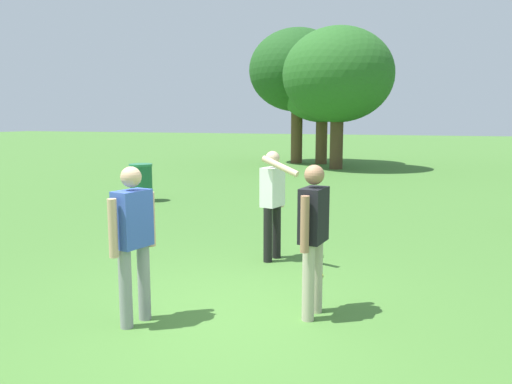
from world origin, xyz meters
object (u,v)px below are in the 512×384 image
object	(u,v)px
person_thrower	(133,235)
tree_far_right	(338,75)
person_bystander	(313,231)
person_catcher	(273,197)
tree_tall_left	(297,71)
trash_can_beside_table	(141,183)
tree_broad_center	(323,82)
frisbee	(313,275)

from	to	relation	value
person_thrower	tree_far_right	bearing A→B (deg)	93.60
person_bystander	tree_far_right	xyz separation A→B (m)	(-2.73, 15.82, 2.89)
person_catcher	tree_tall_left	xyz separation A→B (m)	(-3.95, 16.02, 3.30)
trash_can_beside_table	person_thrower	bearing A→B (deg)	-58.16
person_bystander	trash_can_beside_table	distance (m)	8.37
person_bystander	trash_can_beside_table	world-z (taller)	person_bystander
trash_can_beside_table	tree_far_right	size ratio (longest dim) A/B	0.17
person_catcher	tree_broad_center	size ratio (longest dim) A/B	0.29
trash_can_beside_table	tree_far_right	world-z (taller)	tree_far_right
person_catcher	frisbee	world-z (taller)	person_catcher
person_bystander	tree_far_right	world-z (taller)	tree_far_right
person_bystander	tree_broad_center	distance (m)	18.57
trash_can_beside_table	person_catcher	bearing A→B (deg)	-39.84
frisbee	tree_tall_left	xyz separation A→B (m)	(-4.71, 16.59, 4.25)
person_bystander	trash_can_beside_table	bearing A→B (deg)	134.66
person_catcher	person_bystander	world-z (taller)	same
person_thrower	trash_can_beside_table	xyz separation A→B (m)	(-4.20, 6.76, -0.46)
tree_tall_left	person_catcher	bearing A→B (deg)	-76.14
frisbee	tree_broad_center	world-z (taller)	tree_broad_center
frisbee	tree_tall_left	world-z (taller)	tree_tall_left
person_thrower	person_catcher	xyz separation A→B (m)	(0.62, 2.73, 0.02)
tree_far_right	person_catcher	bearing A→B (deg)	-83.15
trash_can_beside_table	tree_broad_center	xyz separation A→B (m)	(2.05, 12.01, 3.24)
person_bystander	frisbee	bearing A→B (deg)	102.67
person_catcher	frisbee	xyz separation A→B (m)	(0.75, -0.57, -0.95)
tree_tall_left	tree_broad_center	xyz separation A→B (m)	(1.18, 0.01, -0.54)
tree_broad_center	person_bystander	bearing A→B (deg)	-77.97
person_catcher	person_bystander	bearing A→B (deg)	-61.21
tree_broad_center	tree_far_right	distance (m)	2.42
person_thrower	trash_can_beside_table	size ratio (longest dim) A/B	1.71
person_thrower	person_catcher	size ratio (longest dim) A/B	1.00
frisbee	tree_tall_left	bearing A→B (deg)	105.84
tree_far_right	frisbee	bearing A→B (deg)	-80.49
person_catcher	tree_far_right	xyz separation A→B (m)	(-1.67, 13.89, 2.87)
person_thrower	trash_can_beside_table	bearing A→B (deg)	121.84
person_bystander	tree_tall_left	size ratio (longest dim) A/B	0.27
tree_far_right	trash_can_beside_table	bearing A→B (deg)	-107.71
person_thrower	frisbee	size ratio (longest dim) A/B	6.23
person_thrower	person_catcher	world-z (taller)	same
trash_can_beside_table	tree_tall_left	distance (m)	12.61
person_thrower	frisbee	bearing A→B (deg)	57.56
person_catcher	tree_far_right	size ratio (longest dim) A/B	0.28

